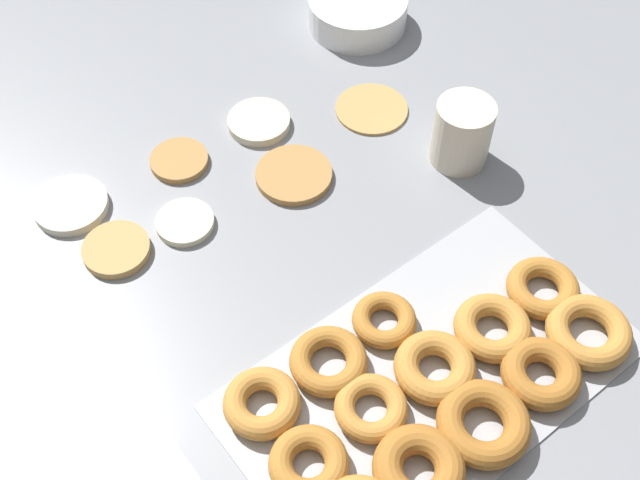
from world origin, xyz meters
name	(u,v)px	position (x,y,z in m)	size (l,w,h in m)	color
ground_plane	(278,211)	(0.00, 0.00, 0.00)	(3.00, 3.00, 0.00)	gray
pancake_0	(372,108)	(0.24, 0.08, 0.00)	(0.12, 0.12, 0.01)	tan
pancake_1	(259,122)	(0.08, 0.16, 0.01)	(0.10, 0.10, 0.01)	beige
pancake_2	(71,205)	(-0.23, 0.19, 0.01)	(0.11, 0.11, 0.01)	beige
pancake_3	(116,249)	(-0.22, 0.08, 0.01)	(0.09, 0.09, 0.01)	tan
pancake_4	(179,160)	(-0.06, 0.17, 0.01)	(0.09, 0.09, 0.01)	#B27F42
pancake_5	(185,222)	(-0.12, 0.06, 0.01)	(0.08, 0.08, 0.01)	beige
pancake_6	(294,175)	(0.06, 0.04, 0.01)	(0.11, 0.11, 0.01)	#B27F42
donut_tray	(436,387)	(-0.02, -0.35, 0.02)	(0.51, 0.29, 0.04)	#ADAFB5
batter_bowl	(357,11)	(0.36, 0.26, 0.03)	(0.17, 0.17, 0.05)	white
paper_cup	(462,133)	(0.28, -0.08, 0.05)	(0.09, 0.09, 0.10)	beige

